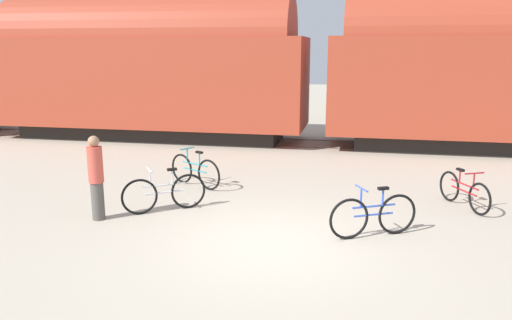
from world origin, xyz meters
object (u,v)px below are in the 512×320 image
object	(u,v)px
bicycle_blue	(373,215)
bicycle_silver	(164,193)
bicycle_teal	(195,171)
person_in_red	(96,177)
freight_train	(318,67)
bicycle_maroon	(464,191)

from	to	relation	value
bicycle_blue	bicycle_silver	size ratio (longest dim) A/B	1.05
bicycle_teal	person_in_red	xyz separation A→B (m)	(-1.13, -2.74, 0.47)
freight_train	person_in_red	distance (m)	9.89
person_in_red	bicycle_silver	bearing A→B (deg)	50.78
bicycle_teal	bicycle_maroon	distance (m)	6.23
person_in_red	bicycle_teal	bearing A→B (deg)	84.62
bicycle_maroon	person_in_red	distance (m)	7.70
freight_train	bicycle_silver	world-z (taller)	freight_train
bicycle_maroon	person_in_red	xyz separation A→B (m)	(-7.35, -2.26, 0.51)
freight_train	bicycle_teal	bearing A→B (deg)	-111.56
bicycle_blue	person_in_red	xyz separation A→B (m)	(-5.39, -0.13, 0.47)
bicycle_silver	freight_train	bearing A→B (deg)	73.21
person_in_red	freight_train	bearing A→B (deg)	85.26
bicycle_teal	bicycle_blue	world-z (taller)	bicycle_blue
bicycle_teal	person_in_red	world-z (taller)	person_in_red
bicycle_maroon	bicycle_silver	bearing A→B (deg)	-166.32
bicycle_silver	bicycle_blue	bearing A→B (deg)	-8.24
bicycle_teal	bicycle_maroon	bearing A→B (deg)	-4.39
bicycle_teal	bicycle_blue	distance (m)	4.99
bicycle_teal	bicycle_maroon	world-z (taller)	bicycle_teal
bicycle_blue	bicycle_maroon	size ratio (longest dim) A/B	1.02
freight_train	bicycle_blue	size ratio (longest dim) A/B	31.40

